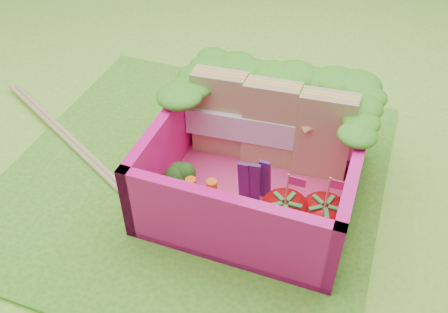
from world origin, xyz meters
TOP-DOWN VIEW (x-y plane):
  - ground at (0.00, 0.00)m, footprint 14.00×14.00m
  - placemat at (0.00, 0.00)m, footprint 2.60×2.60m
  - bento_floor at (0.46, -0.01)m, footprint 1.30×1.30m
  - bento_box at (0.46, -0.01)m, footprint 1.30×1.30m
  - lettuce_ruffle at (0.46, 0.48)m, footprint 1.43×0.83m
  - sandwich_stack at (0.47, 0.28)m, footprint 1.18×0.27m
  - broccoli at (0.01, -0.26)m, footprint 0.32×0.32m
  - carrot_sticks at (0.19, -0.31)m, footprint 0.20×0.10m
  - purple_wedges at (0.49, -0.15)m, footprint 0.19×0.08m
  - strawberry_left at (0.74, -0.35)m, footprint 0.27×0.27m
  - strawberry_right at (0.96, -0.29)m, footprint 0.26×0.26m
  - snap_peas at (0.79, -0.36)m, footprint 0.58×0.36m
  - chopsticks at (-0.99, -0.01)m, footprint 1.92×1.03m

SIDE VIEW (x-z plane):
  - ground at x=0.00m, z-range 0.00..0.00m
  - placemat at x=0.00m, z-range 0.00..0.03m
  - chopsticks at x=-0.99m, z-range 0.03..0.07m
  - bento_floor at x=0.46m, z-range 0.03..0.08m
  - snap_peas at x=0.79m, z-range 0.08..0.13m
  - carrot_sticks at x=0.19m, z-range 0.08..0.32m
  - strawberry_right at x=0.96m, z-range -0.03..0.47m
  - strawberry_left at x=0.74m, z-range -0.03..0.47m
  - broccoli at x=0.01m, z-range 0.13..0.37m
  - purple_wedges at x=0.49m, z-range 0.08..0.46m
  - bento_box at x=0.46m, z-range 0.03..0.58m
  - sandwich_stack at x=0.47m, z-range 0.07..0.72m
  - lettuce_ruffle at x=0.46m, z-range 0.58..0.69m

